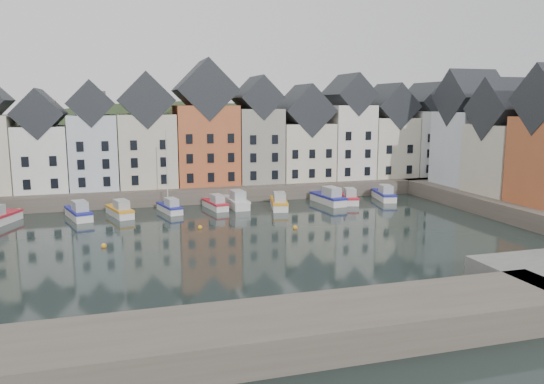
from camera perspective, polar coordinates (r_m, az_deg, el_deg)
name	(u,v)px	position (r m, az deg, el deg)	size (l,w,h in m)	color
ground	(253,244)	(51.94, -2.01, -5.65)	(260.00, 260.00, 0.00)	black
far_quay	(204,188)	(80.54, -7.33, 0.45)	(90.00, 16.00, 2.00)	brown
right_quay	(541,208)	(72.52, 26.94, -1.52)	(14.00, 54.00, 2.00)	brown
near_wall	(173,345)	(29.51, -10.56, -15.91)	(50.00, 6.00, 2.00)	brown
hillside	(186,260)	(109.94, -9.28, -7.28)	(153.60, 70.40, 64.00)	#233219
far_terrace	(227,136)	(78.29, -4.88, 6.04)	(72.37, 8.16, 17.78)	beige
right_terrace	(509,140)	(74.66, 24.17, 5.10)	(8.30, 24.25, 16.36)	silver
mooring_buoys	(204,233)	(56.19, -7.34, -4.39)	(20.50, 5.50, 0.50)	orange
boat_b	(79,213)	(67.19, -20.06, -2.10)	(3.69, 6.70, 2.46)	silver
boat_c	(120,211)	(67.06, -16.03, -1.94)	(3.49, 6.36, 2.33)	silver
boat_d	(170,207)	(67.98, -10.92, -1.60)	(2.96, 5.70, 10.42)	silver
boat_e	(216,204)	(69.40, -6.09, -1.28)	(2.73, 5.85, 2.16)	silver
boat_f	(236,201)	(70.23, -3.88, -1.02)	(2.53, 6.85, 2.58)	silver
boat_g	(279,203)	(69.28, 0.76, -1.18)	(3.29, 6.63, 2.44)	silver
boat_h	(329,198)	(72.91, 6.11, -0.64)	(2.96, 7.12, 2.65)	silver
boat_i	(349,198)	(74.04, 8.27, -0.61)	(3.35, 6.32, 2.32)	silver
boat_j	(384,195)	(77.16, 11.97, -0.28)	(3.18, 6.60, 2.43)	silver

